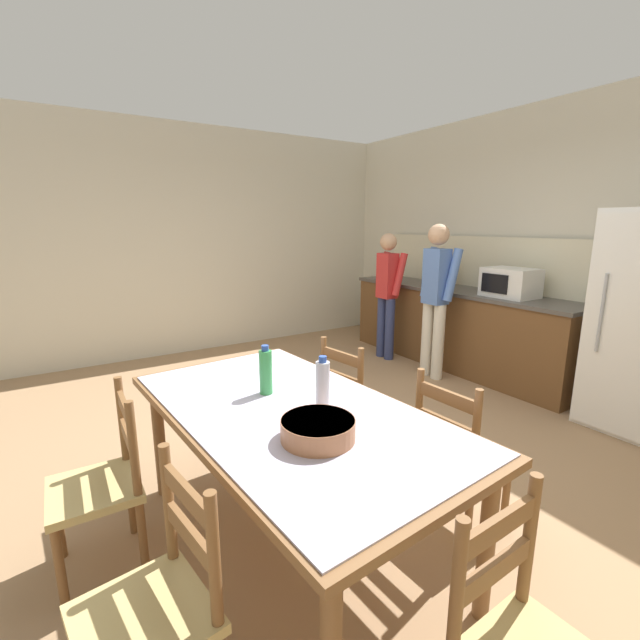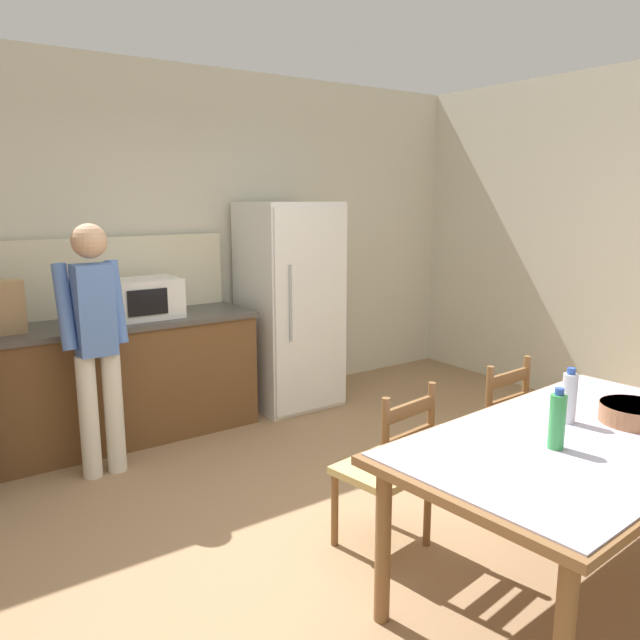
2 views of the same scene
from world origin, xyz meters
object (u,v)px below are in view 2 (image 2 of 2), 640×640
object	(u,v)px
serving_bowl	(635,412)
bottle_off_centre	(569,397)
refrigerator	(290,305)
paper_bag	(5,307)
bottle_near_centre	(557,421)
chair_side_far_right	(487,431)
chair_side_far_left	(387,470)
person_at_counter	(96,337)
microwave	(145,298)
dining_table	(582,450)

from	to	relation	value
serving_bowl	bottle_off_centre	bearing A→B (deg)	143.67
refrigerator	paper_bag	distance (m)	2.27
bottle_near_centre	bottle_off_centre	size ratio (longest dim) A/B	1.00
refrigerator	chair_side_far_right	bearing A→B (deg)	-90.37
bottle_near_centre	chair_side_far_right	size ratio (longest dim) A/B	0.30
bottle_off_centre	chair_side_far_left	size ratio (longest dim) A/B	0.30
refrigerator	bottle_off_centre	xyz separation A→B (m)	(-0.30, -2.94, 0.00)
bottle_near_centre	chair_side_far_left	bearing A→B (deg)	107.62
chair_side_far_left	person_at_counter	xyz separation A→B (m)	(-0.95, 1.80, 0.50)
bottle_off_centre	chair_side_far_left	world-z (taller)	bottle_off_centre
microwave	serving_bowl	world-z (taller)	microwave
person_at_counter	dining_table	bearing A→B (deg)	-150.81
microwave	serving_bowl	bearing A→B (deg)	-68.28
microwave	chair_side_far_right	xyz separation A→B (m)	(1.28, -2.25, -0.64)
bottle_off_centre	chair_side_far_left	bearing A→B (deg)	132.13
bottle_near_centre	chair_side_far_left	distance (m)	0.95
chair_side_far_right	person_at_counter	world-z (taller)	person_at_counter
chair_side_far_left	chair_side_far_right	distance (m)	0.86
microwave	chair_side_far_right	distance (m)	2.67
refrigerator	chair_side_far_left	xyz separation A→B (m)	(-0.87, -2.30, -0.46)
microwave	chair_side_far_left	distance (m)	2.44
microwave	serving_bowl	distance (m)	3.39
serving_bowl	person_at_counter	bearing A→B (deg)	124.13
paper_bag	serving_bowl	bearing A→B (deg)	-54.70
dining_table	chair_side_far_right	world-z (taller)	chair_side_far_right
serving_bowl	chair_side_far_left	size ratio (longest dim) A/B	0.35
serving_bowl	bottle_near_centre	bearing A→B (deg)	176.77
chair_side_far_left	refrigerator	bearing A→B (deg)	-118.91
paper_bag	person_at_counter	bearing A→B (deg)	-49.18
paper_bag	person_at_counter	world-z (taller)	person_at_counter
refrigerator	dining_table	bearing A→B (deg)	-97.08
microwave	paper_bag	xyz separation A→B (m)	(-0.97, -0.01, 0.03)
paper_bag	serving_bowl	xyz separation A→B (m)	(2.22, -3.13, -0.28)
bottle_near_centre	chair_side_far_right	world-z (taller)	bottle_near_centre
chair_side_far_left	person_at_counter	distance (m)	2.09
refrigerator	dining_table	world-z (taller)	refrigerator
bottle_near_centre	bottle_off_centre	xyz separation A→B (m)	(0.32, 0.15, 0.00)
paper_bag	dining_table	bearing A→B (deg)	-58.65
refrigerator	person_at_counter	size ratio (longest dim) A/B	1.07
bottle_near_centre	person_at_counter	bearing A→B (deg)	114.81
dining_table	paper_bag	bearing A→B (deg)	121.35
paper_bag	serving_bowl	distance (m)	3.85
bottle_near_centre	refrigerator	bearing A→B (deg)	78.64
microwave	chair_side_far_left	size ratio (longest dim) A/B	0.55
dining_table	serving_bowl	world-z (taller)	serving_bowl
bottle_near_centre	microwave	bearing A→B (deg)	102.19
refrigerator	serving_bowl	world-z (taller)	refrigerator
dining_table	bottle_off_centre	size ratio (longest dim) A/B	7.38
refrigerator	bottle_off_centre	size ratio (longest dim) A/B	6.66
chair_side_far_left	bottle_off_centre	bearing A→B (deg)	124.00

